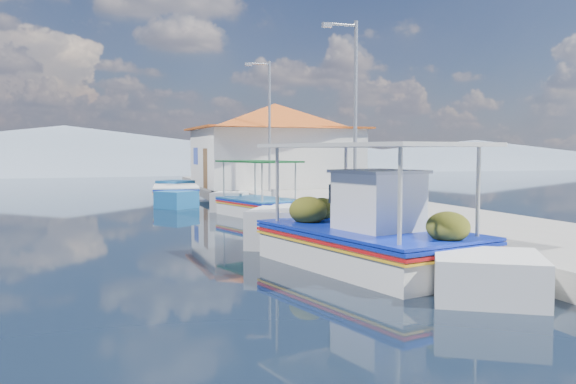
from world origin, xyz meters
name	(u,v)px	position (x,y,z in m)	size (l,w,h in m)	color
ground	(232,240)	(0.00, 0.00, 0.00)	(160.00, 160.00, 0.00)	black
quay	(340,205)	(5.90, 6.00, 0.25)	(5.00, 44.00, 0.50)	gray
bollards	(297,198)	(3.80, 5.25, 0.65)	(0.20, 17.20, 0.30)	#A5A8AD
main_caique	(366,241)	(1.73, -4.45, 0.54)	(3.67, 8.37, 2.82)	silver
caique_green_canopy	(258,207)	(2.40, 5.48, 0.34)	(2.80, 5.82, 2.25)	silver
caique_blue_hull	(175,196)	(0.37, 11.89, 0.32)	(2.59, 6.61, 1.19)	#1A5F9F
harbor_building	(275,143)	(6.20, 15.00, 2.78)	(10.49, 10.49, 4.40)	white
lamp_post_near	(353,105)	(4.51, 2.00, 3.85)	(1.21, 0.14, 6.00)	#A5A8AD
lamp_post_far	(268,119)	(4.51, 11.00, 3.85)	(1.21, 0.14, 6.00)	#A5A8AD
mountain_ridge	(169,153)	(6.54, 56.00, 2.04)	(171.40, 96.00, 5.50)	gray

